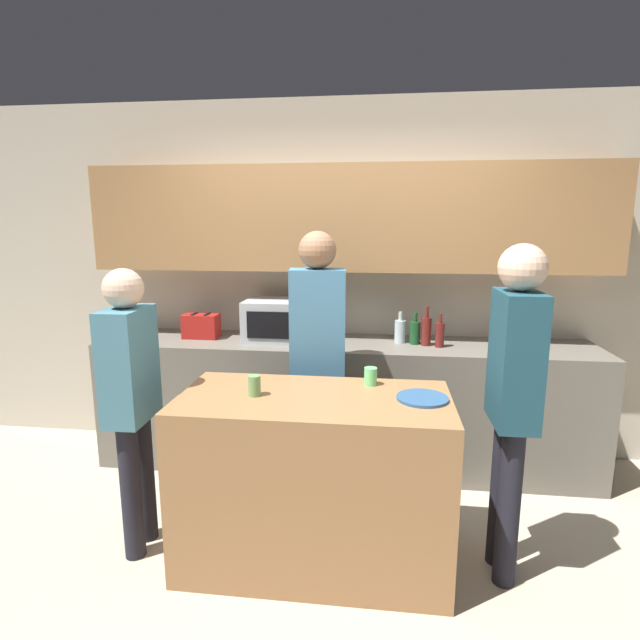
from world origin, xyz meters
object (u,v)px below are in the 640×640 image
Objects in this scene: bottle_3 at (440,334)px; plate_on_island at (422,398)px; bottle_0 at (400,331)px; person_right at (317,344)px; microwave at (281,320)px; bottle_1 at (415,332)px; person_left at (513,386)px; cup_1 at (371,376)px; potted_plant at (517,319)px; cup_0 at (254,386)px; person_center at (131,390)px; bottle_2 at (426,331)px; toaster at (201,326)px.

plate_on_island is (-0.20, -1.05, -0.10)m from bottle_3.
person_right is at bearing -133.07° from bottle_0.
microwave is 2.28× the size of bottle_1.
person_left is at bearing -66.43° from bottle_0.
cup_1 is 0.06× the size of person_right.
potted_plant is 0.81m from bottle_0.
person_center is at bearing 179.92° from cup_0.
person_left is at bearing -70.46° from bottle_1.
cup_0 is 1.10× the size of cup_1.
potted_plant reaches higher than plate_on_island.
bottle_2 reaches higher than cup_1.
person_right is at bearing -29.65° from toaster.
microwave is at bearing 176.33° from bottle_3.
cup_1 is at bearing -35.53° from toaster.
person_right reaches higher than person_left.
bottle_0 is 0.19m from bottle_2.
cup_0 is at bearing -130.08° from bottle_2.
cup_0 is 0.06× the size of person_left.
person_right is (-0.34, 0.38, 0.08)m from cup_1.
bottle_1 is 2.13× the size of cup_0.
potted_plant is 0.25× the size of person_center.
plate_on_island is at bearing 3.07° from cup_0.
toaster reaches higher than plate_on_island.
bottle_2 is 1.07× the size of plate_on_island.
cup_1 is at bearing 126.10° from person_right.
bottle_3 is 2.46× the size of cup_1.
microwave is 5.34× the size of cup_1.
toaster is at bearing 59.81° from person_left.
bottle_2 is 0.10m from bottle_3.
potted_plant is 4.06× the size of cup_1.
toaster is 0.17× the size of person_center.
person_right reaches higher than bottle_1.
toaster is at bearing 179.85° from microwave.
toaster is (-0.61, 0.00, -0.06)m from microwave.
bottle_2 is 2.87× the size of cup_1.
bottle_0 and bottle_1 have the same top height.
person_left reaches higher than cup_0.
cup_0 is 0.64m from cup_1.
person_left is at bearing -29.73° from toaster.
person_center reaches higher than potted_plant.
bottle_1 is (1.59, -0.01, -0.00)m from toaster.
person_center reaches higher than bottle_2.
person_left is (1.28, 0.03, 0.04)m from cup_0.
bottle_2 is 0.16× the size of person_right.
person_left is 1.20m from person_right.
bottle_3 is (0.09, -0.04, -0.02)m from bottle_2.
bottle_3 is 1.52m from cup_0.
plate_on_island is at bearing -35.77° from toaster.
person_center is (-1.72, -1.10, -0.10)m from bottle_3.
bottle_0 is 1.27m from person_left.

